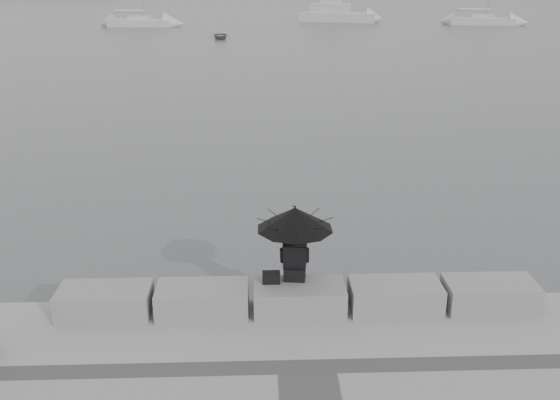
{
  "coord_description": "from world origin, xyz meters",
  "views": [
    {
      "loc": [
        -0.7,
        -10.12,
        6.18
      ],
      "look_at": [
        -0.21,
        3.0,
        1.32
      ],
      "focal_mm": 40.0,
      "sensor_mm": 36.0,
      "label": 1
    }
  ],
  "objects_px": {
    "seated_person": "(295,225)",
    "sailboat_left": "(140,22)",
    "motor_cruiser": "(338,14)",
    "sailboat_right": "(483,20)",
    "dinghy": "(220,36)"
  },
  "relations": [
    {
      "from": "seated_person",
      "to": "sailboat_right",
      "type": "distance_m",
      "value": 70.87
    },
    {
      "from": "sailboat_left",
      "to": "seated_person",
      "type": "bearing_deg",
      "value": -72.23
    },
    {
      "from": "dinghy",
      "to": "sailboat_left",
      "type": "bearing_deg",
      "value": 121.29
    },
    {
      "from": "dinghy",
      "to": "sailboat_right",
      "type": "bearing_deg",
      "value": 20.91
    },
    {
      "from": "sailboat_right",
      "to": "dinghy",
      "type": "distance_m",
      "value": 33.63
    },
    {
      "from": "seated_person",
      "to": "sailboat_right",
      "type": "height_order",
      "value": "sailboat_right"
    },
    {
      "from": "motor_cruiser",
      "to": "dinghy",
      "type": "relative_size",
      "value": 3.34
    },
    {
      "from": "seated_person",
      "to": "sailboat_left",
      "type": "xyz_separation_m",
      "value": [
        -13.98,
        64.83,
        -1.5
      ]
    },
    {
      "from": "seated_person",
      "to": "dinghy",
      "type": "distance_m",
      "value": 51.43
    },
    {
      "from": "dinghy",
      "to": "seated_person",
      "type": "bearing_deg",
      "value": -90.23
    },
    {
      "from": "sailboat_left",
      "to": "sailboat_right",
      "type": "height_order",
      "value": "same"
    },
    {
      "from": "sailboat_left",
      "to": "sailboat_right",
      "type": "xyz_separation_m",
      "value": [
        40.2,
        0.99,
        -0.0
      ]
    },
    {
      "from": "seated_person",
      "to": "sailboat_left",
      "type": "distance_m",
      "value": 66.34
    },
    {
      "from": "sailboat_left",
      "to": "motor_cruiser",
      "type": "relative_size",
      "value": 1.32
    },
    {
      "from": "motor_cruiser",
      "to": "dinghy",
      "type": "distance_m",
      "value": 24.05
    }
  ]
}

